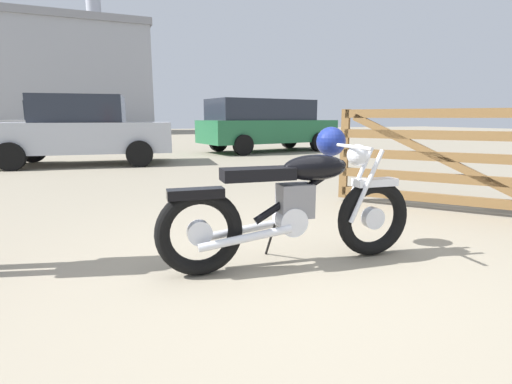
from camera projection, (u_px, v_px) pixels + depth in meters
The scene contains 7 objects.
ground_plane at pixel (303, 281), 2.75m from camera, with size 80.00×80.00×0.00m, color gray.
vintage_motorcycle at pixel (298, 202), 3.02m from camera, with size 2.08×0.73×1.07m.
timber_gate at pixel (467, 155), 4.60m from camera, with size 1.73×2.03×1.60m.
white_estate_far at pixel (82, 130), 9.50m from camera, with size 4.36×2.27×1.67m.
red_hatchback_near at pixel (266, 124), 13.26m from camera, with size 4.93×2.57×1.74m.
pale_sedan_back at pixel (61, 124), 15.39m from camera, with size 4.14×2.36×1.78m.
industrial_building at pixel (50, 77), 29.85m from camera, with size 14.67×10.11×18.52m.
Camera 1 is at (-1.25, -2.29, 1.13)m, focal length 27.31 mm.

